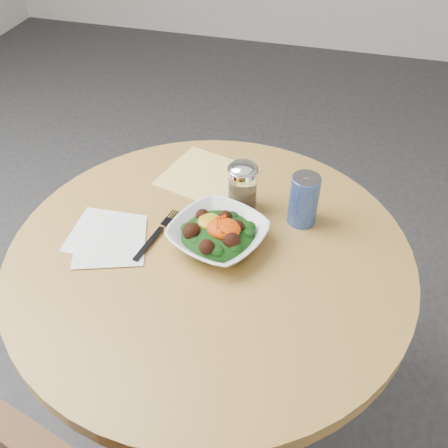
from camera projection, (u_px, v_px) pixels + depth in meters
The scene contains 8 objects.
ground at pixel (214, 414), 1.61m from camera, with size 6.00×6.00×0.00m, color #2B2B2E.
table at pixel (211, 307), 1.24m from camera, with size 0.90×0.90×0.75m.
cloth_napkin at pixel (207, 177), 1.31m from camera, with size 0.22×0.20×0.00m, color yellow.
paper_napkins at pixel (108, 238), 1.13m from camera, with size 0.21×0.21×0.00m.
salad_bowl at pixel (218, 234), 1.11m from camera, with size 0.26×0.26×0.08m.
fork at pixel (158, 233), 1.14m from camera, with size 0.05×0.18×0.00m.
spice_shaker at pixel (243, 187), 1.17m from camera, with size 0.07×0.07×0.13m.
beverage_can at pixel (304, 200), 1.14m from camera, with size 0.07×0.07×0.13m.
Camera 1 is at (0.24, -0.75, 1.54)m, focal length 40.00 mm.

